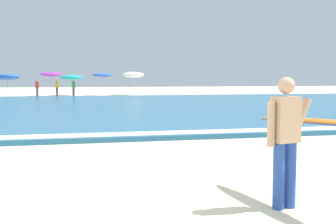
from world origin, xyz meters
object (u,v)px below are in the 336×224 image
object	(u,v)px
beach_umbrella_2	(8,77)
beach_umbrella_4	(72,77)
beachgoer_near_row_left	(74,88)
beachgoer_near_row_right	(37,88)
beach_umbrella_3	(51,74)
beachgoer_near_row_mid	(57,88)
beach_umbrella_5	(103,75)
surfer_with_board	(299,130)
beach_umbrella_6	(133,75)

from	to	relation	value
beach_umbrella_2	beach_umbrella_4	size ratio (longest dim) A/B	0.96
beach_umbrella_4	beachgoer_near_row_left	bearing A→B (deg)	-86.92
beachgoer_near_row_right	beach_umbrella_2	bearing A→B (deg)	-171.68
beach_umbrella_3	beachgoer_near_row_right	world-z (taller)	beach_umbrella_3
beach_umbrella_3	beachgoer_near_row_right	xyz separation A→B (m)	(-1.21, -1.57, -1.30)
beachgoer_near_row_mid	beachgoer_near_row_right	world-z (taller)	same
beach_umbrella_3	beach_umbrella_4	xyz separation A→B (m)	(1.96, 0.80, -0.34)
beach_umbrella_3	beachgoer_near_row_mid	world-z (taller)	beach_umbrella_3
beachgoer_near_row_left	beachgoer_near_row_mid	xyz separation A→B (m)	(-1.51, 0.16, 0.00)
beach_umbrella_5	beachgoer_near_row_left	distance (m)	3.41
beachgoer_near_row_mid	beachgoer_near_row_right	bearing A→B (deg)	169.20
surfer_with_board	beachgoer_near_row_mid	xyz separation A→B (m)	(-4.25, 35.86, -0.18)
beach_umbrella_5	beachgoer_near_row_mid	bearing A→B (deg)	-162.92
beach_umbrella_4	beachgoer_near_row_right	distance (m)	4.07
beach_umbrella_4	beach_umbrella_5	xyz separation A→B (m)	(2.98, -1.38, 0.24)
beach_umbrella_4	beachgoer_near_row_mid	world-z (taller)	beach_umbrella_4
beachgoer_near_row_right	beach_umbrella_3	bearing A→B (deg)	52.24
surfer_with_board	beachgoer_near_row_mid	distance (m)	36.12
beach_umbrella_4	beach_umbrella_6	world-z (taller)	beach_umbrella_6
beachgoer_near_row_left	beach_umbrella_3	bearing A→B (deg)	135.56
beach_umbrella_5	beachgoer_near_row_right	distance (m)	6.34
beachgoer_near_row_right	surfer_with_board	bearing A→B (deg)	-80.49
beach_umbrella_3	beach_umbrella_6	distance (m)	8.22
surfer_with_board	beach_umbrella_4	world-z (taller)	beach_umbrella_4
beachgoer_near_row_left	beach_umbrella_6	bearing A→B (deg)	25.05
beachgoer_near_row_mid	beachgoer_near_row_right	size ratio (longest dim) A/B	1.00
beach_umbrella_4	beachgoer_near_row_right	size ratio (longest dim) A/B	1.45
beach_umbrella_2	beach_umbrella_3	distance (m)	4.23
beach_umbrella_5	beach_umbrella_6	distance (m)	3.52
beach_umbrella_2	beachgoer_near_row_right	xyz separation A→B (m)	(2.54, 0.37, -1.01)
beach_umbrella_4	beachgoer_near_row_mid	bearing A→B (deg)	-116.56
beach_umbrella_3	beach_umbrella_4	distance (m)	2.14
beachgoer_near_row_mid	beach_umbrella_5	bearing A→B (deg)	17.08
surfer_with_board	beach_umbrella_5	world-z (taller)	beach_umbrella_5
beachgoer_near_row_left	beachgoer_near_row_mid	distance (m)	1.52
beach_umbrella_2	beach_umbrella_3	world-z (taller)	beach_umbrella_3
beachgoer_near_row_mid	beach_umbrella_2	bearing A→B (deg)	-179.66
beach_umbrella_3	beach_umbrella_5	size ratio (longest dim) A/B	1.08
surfer_with_board	beach_umbrella_4	size ratio (longest dim) A/B	1.08
beach_umbrella_4	surfer_with_board	bearing A→B (deg)	-85.71
beachgoer_near_row_mid	surfer_with_board	bearing A→B (deg)	-83.24
beachgoer_near_row_left	beachgoer_near_row_right	bearing A→B (deg)	171.37
beach_umbrella_6	beachgoer_near_row_mid	xyz separation A→B (m)	(-7.58, -2.68, -1.26)
beachgoer_near_row_left	beachgoer_near_row_right	size ratio (longest dim) A/B	1.00
beach_umbrella_2	beach_umbrella_4	distance (m)	6.33
beach_umbrella_3	beachgoer_near_row_left	world-z (taller)	beach_umbrella_3
beach_umbrella_3	beachgoer_near_row_left	distance (m)	3.23
surfer_with_board	beach_umbrella_6	distance (m)	38.70
beach_umbrella_2	beach_umbrella_6	size ratio (longest dim) A/B	0.90
beach_umbrella_6	beachgoer_near_row_mid	distance (m)	8.14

